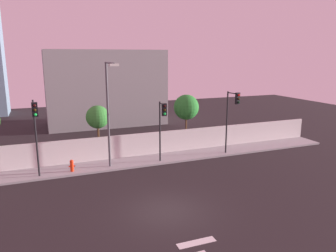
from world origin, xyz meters
name	(u,v)px	position (x,y,z in m)	size (l,w,h in m)	color
ground_plane	(167,211)	(0.00, 0.00, 0.00)	(80.00, 80.00, 0.00)	black
sidewalk	(127,163)	(0.00, 8.20, 0.07)	(36.00, 2.40, 0.15)	#9F9F9F
perimeter_wall	(123,146)	(0.00, 9.49, 1.05)	(36.00, 0.18, 1.80)	silver
traffic_light_left	(232,110)	(8.36, 6.98, 3.85)	(0.46, 1.34, 5.11)	black
traffic_light_center	(35,123)	(-6.19, 6.91, 3.88)	(0.35, 1.48, 5.15)	black
traffic_light_right	(162,119)	(2.40, 7.01, 3.49)	(0.34, 1.24, 4.58)	black
street_lamp_curbside	(109,107)	(-1.39, 7.50, 4.54)	(0.62, 2.05, 7.49)	#4C4C51
fire_hydrant	(72,165)	(-4.11, 7.64, 0.60)	(0.44, 0.26, 0.84)	red
roadside_tree_midleft	(98,117)	(-1.65, 10.91, 3.25)	(1.86, 1.86, 4.20)	brown
roadside_tree_midright	(186,107)	(6.15, 10.91, 3.59)	(2.23, 2.23, 4.72)	brown
low_building_distant	(106,88)	(1.48, 23.49, 4.35)	(13.46, 6.00, 8.70)	gray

